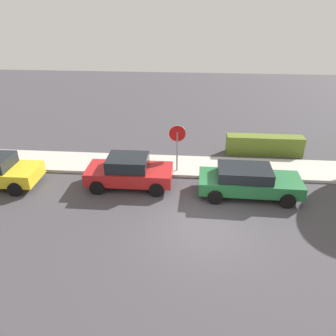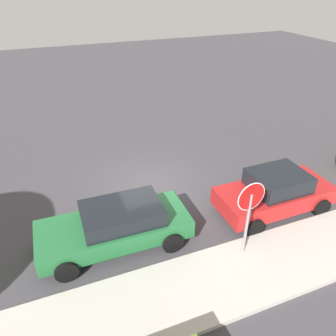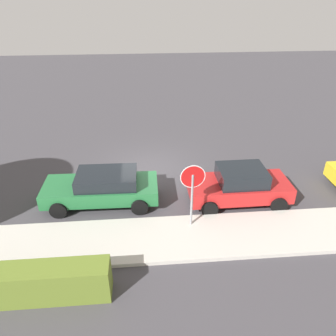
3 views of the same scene
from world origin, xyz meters
TOP-DOWN VIEW (x-y plane):
  - ground_plane at (0.00, 0.00)m, footprint 60.00×60.00m
  - sidewalk_curb at (0.00, 4.95)m, footprint 32.00×2.25m
  - stop_sign at (-1.35, 4.32)m, footprint 0.85×0.08m
  - parked_car_red at (-3.47, 2.87)m, footprint 3.93×1.95m
  - parked_car_green at (1.89, 2.50)m, footprint 4.45×2.02m
  - front_yard_hedge at (3.39, 6.97)m, footprint 4.20×0.77m

SIDE VIEW (x-z plane):
  - ground_plane at x=0.00m, z-range 0.00..0.00m
  - sidewalk_curb at x=0.00m, z-range 0.00..0.14m
  - front_yard_hedge at x=3.39m, z-range 0.00..1.08m
  - parked_car_green at x=1.89m, z-range 0.04..1.37m
  - parked_car_red at x=-3.47m, z-range 0.00..1.48m
  - stop_sign at x=-1.35m, z-range 0.49..3.02m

